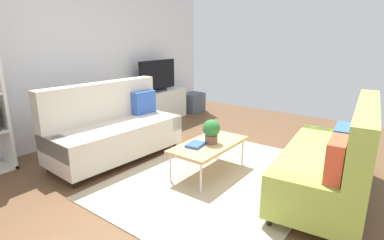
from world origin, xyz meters
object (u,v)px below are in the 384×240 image
at_px(couch_beige, 114,129).
at_px(storage_trunk, 193,102).
at_px(tv_console, 158,106).
at_px(vase_0, 135,90).
at_px(coffee_table, 209,145).
at_px(table_book_0, 195,145).
at_px(tv, 158,76).
at_px(couch_green, 333,161).
at_px(potted_plant, 211,130).
at_px(bottle_1, 149,89).
at_px(bottle_0, 145,89).

bearing_deg(couch_beige, storage_trunk, -162.09).
relative_size(tv_console, vase_0, 7.32).
distance_m(coffee_table, table_book_0, 0.21).
bearing_deg(tv, table_book_0, -127.26).
bearing_deg(couch_beige, table_book_0, 101.18).
bearing_deg(table_book_0, couch_green, -72.32).
xyz_separation_m(storage_trunk, table_book_0, (-2.79, -2.14, 0.22)).
bearing_deg(potted_plant, coffee_table, 137.68).
height_order(couch_beige, table_book_0, couch_beige).
distance_m(tv, bottle_1, 0.37).
relative_size(storage_trunk, vase_0, 2.72).
bearing_deg(bottle_1, couch_beige, -151.60).
bearing_deg(bottle_1, table_book_0, -122.37).
distance_m(couch_green, bottle_1, 3.82).
relative_size(coffee_table, bottle_1, 5.95).
bearing_deg(tv_console, coffee_table, -122.92).
bearing_deg(potted_plant, tv, 57.44).
bearing_deg(storage_trunk, potted_plant, -139.06).
bearing_deg(tv_console, tv, -90.00).
bearing_deg(vase_0, couch_green, -99.45).
relative_size(couch_green, vase_0, 10.35).
bearing_deg(bottle_0, bottle_1, 0.00).
relative_size(couch_beige, bottle_0, 9.53).
distance_m(couch_green, potted_plant, 1.44).
height_order(couch_beige, bottle_0, couch_beige).
bearing_deg(potted_plant, bottle_1, 62.70).
relative_size(couch_beige, tv_console, 1.39).
xyz_separation_m(table_book_0, vase_0, (1.11, 2.29, 0.30)).
relative_size(couch_green, potted_plant, 6.32).
xyz_separation_m(couch_green, table_book_0, (-0.48, 1.50, -0.01)).
relative_size(couch_beige, bottle_1, 10.49).
distance_m(vase_0, bottle_1, 0.30).
bearing_deg(table_book_0, tv, 52.74).
distance_m(tv_console, bottle_1, 0.51).
xyz_separation_m(storage_trunk, potted_plant, (-2.58, -2.24, 0.37)).
height_order(potted_plant, bottle_1, bottle_1).
xyz_separation_m(coffee_table, vase_0, (0.92, 2.37, 0.34)).
distance_m(tv, table_book_0, 2.84).
bearing_deg(storage_trunk, bottle_1, 177.54).
xyz_separation_m(tv_console, table_book_0, (-1.69, -2.24, 0.12)).
distance_m(couch_green, vase_0, 3.86).
distance_m(storage_trunk, vase_0, 1.76).
distance_m(couch_green, storage_trunk, 4.32).
xyz_separation_m(vase_0, bottle_0, (0.19, -0.09, 0.01)).
relative_size(storage_trunk, potted_plant, 1.66).
height_order(couch_beige, vase_0, couch_beige).
relative_size(table_book_0, bottle_1, 1.30).
xyz_separation_m(tv, bottle_1, (-0.29, -0.02, -0.22)).
bearing_deg(couch_beige, coffee_table, 108.01).
bearing_deg(couch_green, bottle_1, 69.86).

